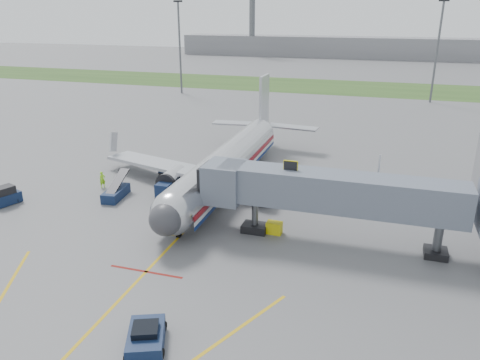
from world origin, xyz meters
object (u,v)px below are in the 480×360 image
(pushback_tug, at_px, (146,338))
(belt_loader, at_px, (116,192))
(ramp_worker, at_px, (102,180))
(baggage_tug, at_px, (6,196))
(airliner, at_px, (228,163))

(pushback_tug, bearing_deg, belt_loader, 125.35)
(ramp_worker, bearing_deg, belt_loader, -91.53)
(baggage_tug, bearing_deg, pushback_tug, -32.18)
(pushback_tug, bearing_deg, ramp_worker, 127.79)
(airliner, height_order, ramp_worker, airliner)
(airliner, bearing_deg, belt_loader, -145.28)
(pushback_tug, height_order, ramp_worker, ramp_worker)
(belt_loader, bearing_deg, pushback_tug, -54.65)
(airliner, xyz_separation_m, pushback_tug, (4.00, -26.68, -2.06))
(belt_loader, bearing_deg, baggage_tug, -153.29)
(airliner, relative_size, ramp_worker, 19.45)
(pushback_tug, height_order, belt_loader, belt_loader)
(airliner, height_order, baggage_tug, airliner)
(baggage_tug, relative_size, belt_loader, 0.62)
(pushback_tug, relative_size, ramp_worker, 2.12)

